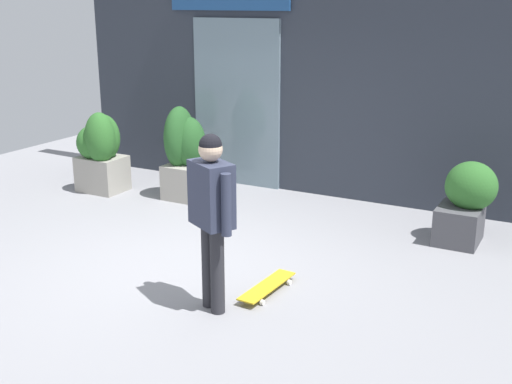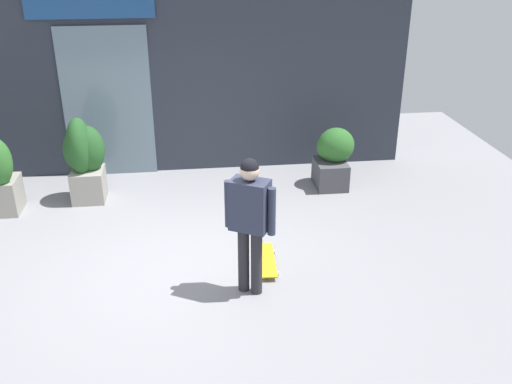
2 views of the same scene
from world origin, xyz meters
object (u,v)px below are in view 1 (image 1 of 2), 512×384
Objects in this scene: skateboarder at (212,205)px; planter_box_right at (467,198)px; skateboard at (267,286)px; planter_box_mid at (183,148)px; planter_box_left at (100,150)px.

planter_box_right is (1.69, 2.88, -0.47)m from skateboarder.
skateboard is at bearing -121.24° from planter_box_right.
planter_box_mid is at bearing 51.23° from skateboard.
planter_box_right is at bearing 4.53° from planter_box_left.
planter_box_mid reaches higher than planter_box_left.
skateboarder reaches higher than planter_box_right.
skateboarder is 1.99× the size of skateboard.
skateboarder reaches higher than planter_box_mid.
planter_box_left is at bearing -175.47° from planter_box_right.
skateboarder is 4.27m from planter_box_left.
planter_box_right is (5.16, 0.41, -0.10)m from planter_box_left.
planter_box_left is 1.29m from planter_box_mid.
skateboard is 0.85× the size of planter_box_right.
planter_box_mid is (-2.51, 2.27, 0.66)m from skateboard.
skateboarder is at bearing -120.46° from planter_box_right.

